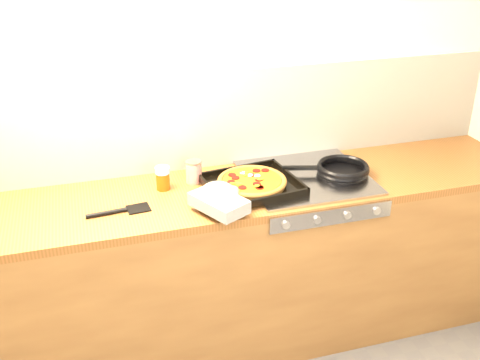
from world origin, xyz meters
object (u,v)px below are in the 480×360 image
object	(u,v)px
tomato_can	(194,172)
juice_glass	(163,178)
pizza_on_tray	(242,187)
frying_pan	(342,169)

from	to	relation	value
tomato_can	juice_glass	world-z (taller)	juice_glass
tomato_can	juice_glass	xyz separation A→B (m)	(-0.16, -0.03, 0.00)
juice_glass	pizza_on_tray	bearing A→B (deg)	-26.80
frying_pan	juice_glass	size ratio (longest dim) A/B	3.99
pizza_on_tray	frying_pan	distance (m)	0.54
frying_pan	tomato_can	xyz separation A→B (m)	(-0.72, 0.15, 0.02)
frying_pan	tomato_can	distance (m)	0.74
frying_pan	tomato_can	bearing A→B (deg)	168.56
pizza_on_tray	juice_glass	size ratio (longest dim) A/B	4.96
pizza_on_tray	frying_pan	size ratio (longest dim) A/B	1.24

